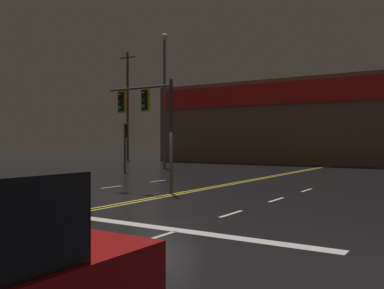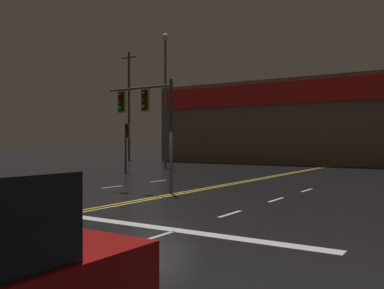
{
  "view_description": "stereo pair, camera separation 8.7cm",
  "coord_description": "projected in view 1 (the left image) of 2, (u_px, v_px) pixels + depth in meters",
  "views": [
    {
      "loc": [
        9.79,
        -13.0,
        2.13
      ],
      "look_at": [
        0.0,
        2.43,
        2.0
      ],
      "focal_mm": 40.0,
      "sensor_mm": 36.0,
      "label": 1
    },
    {
      "loc": [
        9.86,
        -12.95,
        2.13
      ],
      "look_at": [
        0.0,
        2.43,
        2.0
      ],
      "focal_mm": 40.0,
      "sensor_mm": 36.0,
      "label": 2
    }
  ],
  "objects": [
    {
      "name": "ground_plane",
      "position": [
        158.0,
        197.0,
        16.24
      ],
      "size": [
        200.0,
        200.0,
        0.0
      ],
      "primitive_type": "plane",
      "color": "black"
    },
    {
      "name": "utility_pole_row",
      "position": [
        316.0,
        95.0,
        37.57
      ],
      "size": [
        47.09,
        0.26,
        12.39
      ],
      "color": "#4C3828",
      "rests_on": "ground"
    },
    {
      "name": "traffic_signal_median",
      "position": [
        144.0,
        109.0,
        18.19
      ],
      "size": [
        3.39,
        0.36,
        4.67
      ],
      "color": "#38383D",
      "rests_on": "ground"
    },
    {
      "name": "road_markings",
      "position": [
        160.0,
        201.0,
        15.25
      ],
      "size": [
        12.04,
        60.0,
        0.01
      ],
      "color": "gold",
      "rests_on": "ground"
    },
    {
      "name": "traffic_signal_corner_northwest",
      "position": [
        126.0,
        136.0,
        28.99
      ],
      "size": [
        0.42,
        0.36,
        3.36
      ],
      "color": "#38383D",
      "rests_on": "ground"
    },
    {
      "name": "building_backdrop",
      "position": [
        342.0,
        122.0,
        40.78
      ],
      "size": [
        35.65,
        10.23,
        7.9
      ],
      "color": "brown",
      "rests_on": "ground"
    },
    {
      "name": "streetlight_near_left",
      "position": [
        164.0,
        84.0,
        33.77
      ],
      "size": [
        0.56,
        0.56,
        10.67
      ],
      "color": "#59595E",
      "rests_on": "ground"
    }
  ]
}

